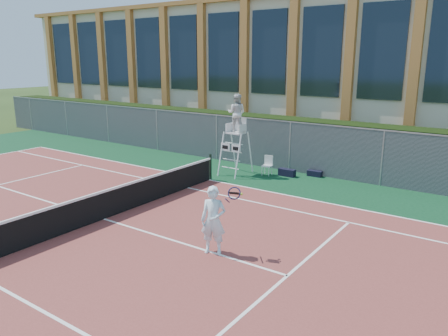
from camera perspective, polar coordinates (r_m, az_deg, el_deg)
The scene contains 12 objects.
ground at distance 14.28m, azimuth -15.42°, elevation -6.55°, with size 120.00×120.00×0.00m, color #233814.
apron at distance 14.88m, azimuth -12.46°, elevation -5.48°, with size 36.00×20.00×0.01m, color #0B3219.
tennis_court at distance 14.27m, azimuth -15.42°, elevation -6.47°, with size 23.77×10.97×0.02m, color brown.
tennis_net at distance 14.10m, azimuth -15.56°, elevation -4.51°, with size 0.10×11.30×1.10m.
fence at distance 20.47m, azimuth 3.58°, elevation 3.40°, with size 40.00×0.06×2.20m, color #595E60, non-canonical shape.
hedge at distance 21.48m, azimuth 5.25°, elevation 3.89°, with size 40.00×1.40×2.20m, color black.
building at distance 28.33m, azimuth 13.62°, elevation 12.25°, with size 45.00×10.60×8.22m.
umpire_chair at distance 18.60m, azimuth 1.65°, elevation 6.89°, with size 0.98×1.51×3.51m.
plastic_chair at distance 18.88m, azimuth 5.74°, elevation 0.57°, with size 0.43×0.43×0.84m.
sports_bag_near at distance 18.85m, azimuth 8.22°, elevation -0.58°, with size 0.72×0.29×0.31m, color black.
sports_bag_far at distance 19.03m, azimuth 11.76°, elevation -0.70°, with size 0.61×0.27×0.25m, color black.
tennis_player at distance 11.17m, azimuth -1.38°, elevation -6.82°, with size 1.04×0.77×1.79m.
Camera 1 is at (10.46, -8.37, 4.94)m, focal length 35.00 mm.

